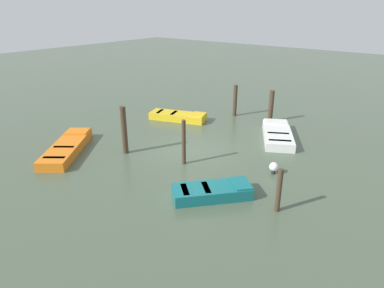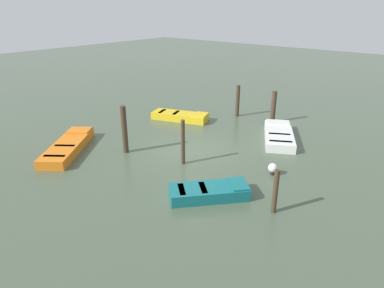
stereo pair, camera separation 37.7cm
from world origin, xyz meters
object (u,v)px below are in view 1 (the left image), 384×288
object	(u,v)px
mooring_piling_mid_right	(124,130)
mooring_piling_mid_left	(235,101)
rowboat_teal	(212,191)
mooring_piling_near_left	(271,106)
rowboat_white	(278,134)
rowboat_orange	(67,148)
marker_buoy	(274,167)
rowboat_yellow	(178,116)
mooring_piling_far_right	(184,142)
mooring_piling_far_left	(279,190)

from	to	relation	value
mooring_piling_mid_right	mooring_piling_mid_left	bearing A→B (deg)	-7.01
rowboat_teal	mooring_piling_near_left	xyz separation A→B (m)	(8.69, 2.12, 0.67)
rowboat_white	mooring_piling_mid_left	xyz separation A→B (m)	(1.89, 3.62, 0.70)
mooring_piling_mid_right	mooring_piling_near_left	bearing A→B (deg)	-21.15
rowboat_orange	mooring_piling_mid_right	xyz separation A→B (m)	(1.57, -2.12, 0.85)
rowboat_orange	marker_buoy	distance (m)	9.02
mooring_piling_mid_left	mooring_piling_mid_right	bearing A→B (deg)	172.99
rowboat_teal	rowboat_yellow	distance (m)	8.56
mooring_piling_near_left	rowboat_white	bearing A→B (deg)	-145.94
rowboat_yellow	mooring_piling_mid_right	world-z (taller)	mooring_piling_mid_right
mooring_piling_far_right	mooring_piling_mid_left	world-z (taller)	mooring_piling_far_right
mooring_piling_mid_left	rowboat_teal	bearing A→B (deg)	-153.09
marker_buoy	rowboat_white	bearing A→B (deg)	22.85
mooring_piling_far_left	rowboat_teal	bearing A→B (deg)	105.45
rowboat_white	mooring_piling_mid_right	world-z (taller)	mooring_piling_mid_right
rowboat_white	mooring_piling_mid_left	size ratio (longest dim) A/B	2.01
rowboat_teal	mooring_piling_mid_right	xyz separation A→B (m)	(0.72, 5.20, 0.85)
mooring_piling_near_left	mooring_piling_mid_right	world-z (taller)	mooring_piling_mid_right
mooring_piling_far_right	rowboat_white	bearing A→B (deg)	-19.81
mooring_piling_near_left	mooring_piling_mid_left	xyz separation A→B (m)	(-0.30, 2.14, 0.03)
mooring_piling_far_right	mooring_piling_mid_left	size ratio (longest dim) A/B	1.04
rowboat_orange	mooring_piling_mid_left	bearing A→B (deg)	-55.74
rowboat_orange	mooring_piling_far_left	world-z (taller)	mooring_piling_far_left
mooring_piling_near_left	marker_buoy	bearing A→B (deg)	-152.62
rowboat_white	mooring_piling_far_right	bearing A→B (deg)	130.71
rowboat_orange	rowboat_yellow	bearing A→B (deg)	-45.65
rowboat_white	mooring_piling_mid_right	bearing A→B (deg)	112.20
rowboat_teal	mooring_piling_far_left	size ratio (longest dim) A/B	1.80
rowboat_teal	mooring_piling_far_left	world-z (taller)	mooring_piling_far_left
rowboat_orange	marker_buoy	xyz separation A→B (m)	(3.74, -8.20, 0.07)
rowboat_teal	mooring_piling_far_right	size ratio (longest dim) A/B	1.40
rowboat_orange	rowboat_yellow	xyz separation A→B (m)	(6.58, -0.95, 0.00)
mooring_piling_far_left	mooring_piling_mid_right	bearing A→B (deg)	88.97
mooring_piling_far_right	mooring_piling_far_left	world-z (taller)	mooring_piling_far_right
rowboat_orange	rowboat_white	world-z (taller)	same
rowboat_teal	marker_buoy	size ratio (longest dim) A/B	5.58
rowboat_yellow	rowboat_white	bearing A→B (deg)	-11.65
rowboat_teal	rowboat_white	size ratio (longest dim) A/B	0.73
mooring_piling_mid_left	marker_buoy	xyz separation A→B (m)	(-5.49, -5.14, -0.63)
rowboat_yellow	mooring_piling_near_left	world-z (taller)	mooring_piling_near_left
rowboat_white	mooring_piling_mid_left	distance (m)	4.15
mooring_piling_near_left	rowboat_orange	bearing A→B (deg)	151.39
mooring_piling_far_left	mooring_piling_mid_right	xyz separation A→B (m)	(0.13, 7.32, 0.32)
rowboat_orange	marker_buoy	bearing A→B (deg)	-102.87
mooring_piling_mid_right	rowboat_white	bearing A→B (deg)	-38.32
rowboat_white	mooring_piling_mid_right	size ratio (longest dim) A/B	1.73
rowboat_white	mooring_piling_far_left	xyz separation A→B (m)	(-5.91, -2.75, 0.53)
mooring_piling_mid_left	mooring_piling_far_right	bearing A→B (deg)	-165.38
mooring_piling_far_right	mooring_piling_mid_left	distance (m)	7.16
rowboat_orange	mooring_piling_mid_left	xyz separation A→B (m)	(9.23, -3.06, 0.70)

